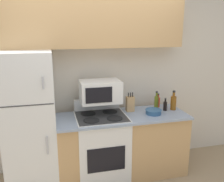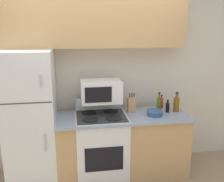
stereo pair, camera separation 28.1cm
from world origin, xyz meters
TOP-DOWN VIEW (x-y plane):
  - wall_back at (0.00, 0.74)m, footprint 8.00×0.05m
  - lower_cabinets at (0.31, 0.30)m, footprint 1.77×0.65m
  - refrigerator at (-0.88, 0.35)m, footprint 0.62×0.73m
  - upper_cabinets at (0.00, 0.56)m, footprint 2.39×0.31m
  - stove at (0.02, 0.29)m, footprint 0.67×0.63m
  - microwave at (0.03, 0.40)m, footprint 0.53×0.38m
  - knife_block at (0.46, 0.42)m, footprint 0.11×0.08m
  - bowl at (0.74, 0.23)m, footprint 0.22×0.22m
  - bottle_soy_sauce at (0.95, 0.33)m, footprint 0.05×0.05m
  - bottle_whiskey at (1.08, 0.34)m, footprint 0.08×0.08m
  - bottle_olive_oil at (0.86, 0.44)m, footprint 0.06×0.06m
  - bottle_hot_sauce at (0.93, 0.52)m, footprint 0.05×0.05m

SIDE VIEW (x-z plane):
  - lower_cabinets at x=0.31m, z-range 0.00..0.89m
  - stove at x=0.02m, z-range -0.06..1.00m
  - refrigerator at x=-0.88m, z-range 0.00..1.77m
  - bowl at x=0.74m, z-range 0.89..0.95m
  - bottle_soy_sauce at x=0.95m, z-range 0.87..1.05m
  - bottle_hot_sauce at x=0.93m, z-range 0.86..1.06m
  - bottle_olive_oil at x=0.86m, z-range 0.86..1.12m
  - knife_block at x=0.46m, z-range 0.86..1.13m
  - bottle_whiskey at x=1.08m, z-range 0.86..1.14m
  - microwave at x=0.03m, z-range 1.07..1.35m
  - wall_back at x=0.00m, z-range 0.00..2.55m
  - upper_cabinets at x=0.00m, z-range 1.77..2.46m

